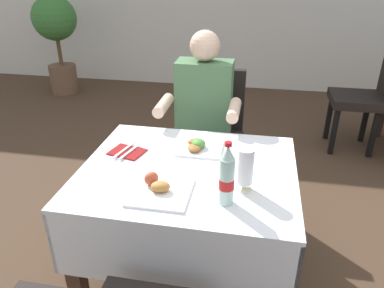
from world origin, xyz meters
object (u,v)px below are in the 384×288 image
object	(u,v)px
chair_far_diner_seat	(211,133)
potted_plant_corner	(56,32)
main_dining_table	(188,199)
cola_bottle_primary	(227,177)
beer_glass_left	(245,169)
plate_near_camera	(159,189)
seated_diner_far	(203,117)
plate_far_diner	(199,146)
napkin_cutlery_set	(127,152)
background_chair_left	(368,93)

from	to	relation	value
chair_far_diner_seat	potted_plant_corner	bearing A→B (deg)	137.15
main_dining_table	cola_bottle_primary	bearing A→B (deg)	-50.08
main_dining_table	beer_glass_left	xyz separation A→B (m)	(0.27, -0.13, 0.28)
plate_near_camera	potted_plant_corner	bearing A→B (deg)	125.01
chair_far_diner_seat	seated_diner_far	distance (m)	0.20
plate_far_diner	potted_plant_corner	size ratio (longest dim) A/B	0.18
chair_far_diner_seat	napkin_cutlery_set	world-z (taller)	chair_far_diner_seat
seated_diner_far	napkin_cutlery_set	size ratio (longest dim) A/B	6.41
plate_near_camera	napkin_cutlery_set	size ratio (longest dim) A/B	1.29
napkin_cutlery_set	potted_plant_corner	size ratio (longest dim) A/B	0.16
chair_far_diner_seat	plate_near_camera	distance (m)	1.07
main_dining_table	chair_far_diner_seat	world-z (taller)	chair_far_diner_seat
potted_plant_corner	napkin_cutlery_set	bearing A→B (deg)	-55.46
plate_near_camera	plate_far_diner	xyz separation A→B (m)	(0.10, 0.43, 0.00)
seated_diner_far	beer_glass_left	xyz separation A→B (m)	(0.32, -0.85, 0.13)
background_chair_left	potted_plant_corner	size ratio (longest dim) A/B	0.77
main_dining_table	potted_plant_corner	distance (m)	3.80
cola_bottle_primary	seated_diner_far	bearing A→B (deg)	104.64
seated_diner_far	plate_near_camera	bearing A→B (deg)	-92.17
seated_diner_far	potted_plant_corner	bearing A→B (deg)	135.17
plate_far_diner	beer_glass_left	bearing A→B (deg)	-52.96
main_dining_table	chair_far_diner_seat	distance (m)	0.83
main_dining_table	chair_far_diner_seat	size ratio (longest dim) A/B	1.05
plate_near_camera	potted_plant_corner	size ratio (longest dim) A/B	0.20
main_dining_table	plate_far_diner	distance (m)	0.28
chair_far_diner_seat	background_chair_left	bearing A→B (deg)	41.01
background_chair_left	napkin_cutlery_set	bearing A→B (deg)	-131.34
plate_far_diner	potted_plant_corner	world-z (taller)	potted_plant_corner
chair_far_diner_seat	plate_far_diner	world-z (taller)	chair_far_diner_seat
plate_near_camera	plate_far_diner	size ratio (longest dim) A/B	1.10
chair_far_diner_seat	background_chair_left	world-z (taller)	same
seated_diner_far	plate_far_diner	xyz separation A→B (m)	(0.06, -0.51, 0.05)
cola_bottle_primary	plate_near_camera	bearing A→B (deg)	175.47
seated_diner_far	potted_plant_corner	world-z (taller)	potted_plant_corner
seated_diner_far	main_dining_table	bearing A→B (deg)	-86.32
plate_near_camera	potted_plant_corner	world-z (taller)	potted_plant_corner
main_dining_table	plate_far_diner	world-z (taller)	plate_far_diner
plate_far_diner	cola_bottle_primary	world-z (taller)	cola_bottle_primary
chair_far_diner_seat	background_chair_left	size ratio (longest dim) A/B	1.00
cola_bottle_primary	napkin_cutlery_set	bearing A→B (deg)	147.89
background_chair_left	plate_far_diner	bearing A→B (deg)	-126.11
cola_bottle_primary	napkin_cutlery_set	world-z (taller)	cola_bottle_primary
plate_far_diner	beer_glass_left	distance (m)	0.43
plate_far_diner	background_chair_left	xyz separation A→B (m)	(1.26, 1.73, -0.21)
chair_far_diner_seat	napkin_cutlery_set	size ratio (longest dim) A/B	4.94
potted_plant_corner	seated_diner_far	bearing A→B (deg)	-44.83
background_chair_left	beer_glass_left	bearing A→B (deg)	-115.89
chair_far_diner_seat	plate_near_camera	size ratio (longest dim) A/B	3.83
chair_far_diner_seat	napkin_cutlery_set	bearing A→B (deg)	-115.08
cola_bottle_primary	main_dining_table	bearing A→B (deg)	129.92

